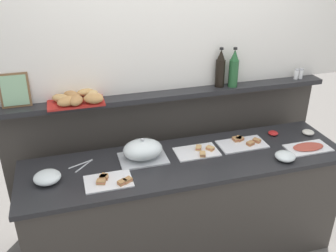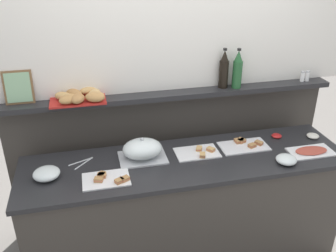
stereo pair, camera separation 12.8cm
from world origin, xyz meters
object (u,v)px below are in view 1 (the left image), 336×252
bread_basket (79,98)px  framed_picture (15,90)px  serving_cloche (143,150)px  pepper_shaker (301,74)px  salt_shaker (296,74)px  sandwich_platter_side (109,181)px  wine_bottle_dark (220,69)px  condiment_bowl_cream (273,133)px  glass_bowl_medium (47,178)px  wine_bottle_green (234,69)px  condiment_bowl_teal (308,132)px  cold_cuts_platter (308,148)px  sandwich_platter_rear (243,143)px  serving_tongs (83,165)px  sandwich_platter_front (198,151)px  glass_bowl_large (285,156)px

bread_basket → framed_picture: framed_picture is taller
serving_cloche → pepper_shaker: (1.46, 0.33, 0.33)m
salt_shaker → sandwich_platter_side: bearing=-162.0°
sandwich_platter_side → serving_cloche: size_ratio=0.91×
sandwich_platter_side → wine_bottle_dark: size_ratio=0.98×
serving_cloche → condiment_bowl_cream: size_ratio=4.24×
glass_bowl_medium → wine_bottle_green: bearing=15.8°
condiment_bowl_teal → wine_bottle_green: size_ratio=0.30×
serving_cloche → condiment_bowl_teal: bearing=0.2°
condiment_bowl_teal → framed_picture: size_ratio=0.39×
serving_cloche → glass_bowl_medium: bearing=-171.2°
cold_cuts_platter → pepper_shaker: pepper_shaker is taller
serving_cloche → wine_bottle_dark: (0.72, 0.35, 0.43)m
salt_shaker → pepper_shaker: bearing=0.0°
wine_bottle_dark → bread_basket: 1.11m
sandwich_platter_rear → cold_cuts_platter: size_ratio=1.10×
condiment_bowl_teal → serving_tongs: size_ratio=0.54×
wine_bottle_dark → wine_bottle_green: bearing=-15.4°
bread_basket → condiment_bowl_cream: bearing=-8.7°
sandwich_platter_rear → serving_tongs: size_ratio=2.10×
sandwich_platter_front → cold_cuts_platter: 0.84m
condiment_bowl_cream → wine_bottle_green: size_ratio=0.25×
sandwich_platter_front → glass_bowl_large: (0.56, -0.27, 0.02)m
serving_tongs → framed_picture: (-0.39, 0.33, 0.48)m
serving_tongs → wine_bottle_green: size_ratio=0.55×
salt_shaker → pepper_shaker: 0.04m
glass_bowl_medium → serving_tongs: 0.27m
sandwich_platter_front → pepper_shaker: 1.17m
glass_bowl_medium → framed_picture: framed_picture is taller
cold_cuts_platter → condiment_bowl_teal: bearing=55.2°
serving_tongs → wine_bottle_green: bearing=12.7°
sandwich_platter_side → salt_shaker: salt_shaker is taller
sandwich_platter_side → condiment_bowl_teal: bearing=7.7°
condiment_bowl_cream → pepper_shaker: 0.59m
sandwich_platter_front → serving_tongs: size_ratio=1.83×
condiment_bowl_cream → serving_tongs: condiment_bowl_cream is taller
condiment_bowl_teal → bread_basket: size_ratio=0.23×
serving_cloche → pepper_shaker: 1.53m
salt_shaker → pepper_shaker: (0.04, 0.00, 0.00)m
sandwich_platter_front → pepper_shaker: bearing=18.7°
condiment_bowl_teal → serving_tongs: condiment_bowl_teal is taller
serving_cloche → serving_tongs: size_ratio=1.94×
serving_cloche → sandwich_platter_side: bearing=-141.3°
glass_bowl_large → serving_tongs: (-1.40, 0.33, -0.02)m
condiment_bowl_teal → wine_bottle_green: bearing=150.7°
glass_bowl_large → serving_tongs: bearing=166.9°
glass_bowl_medium → bread_basket: bearing=56.4°
wine_bottle_dark → glass_bowl_medium: bearing=-162.0°
wine_bottle_dark → pepper_shaker: bearing=-1.2°
condiment_bowl_teal → glass_bowl_medium: bearing=-177.0°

